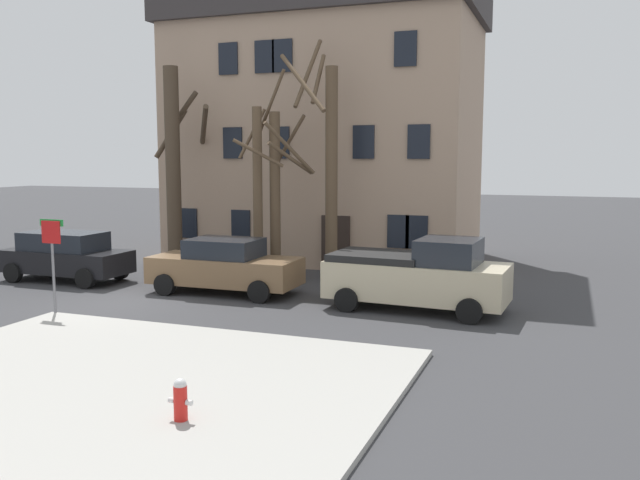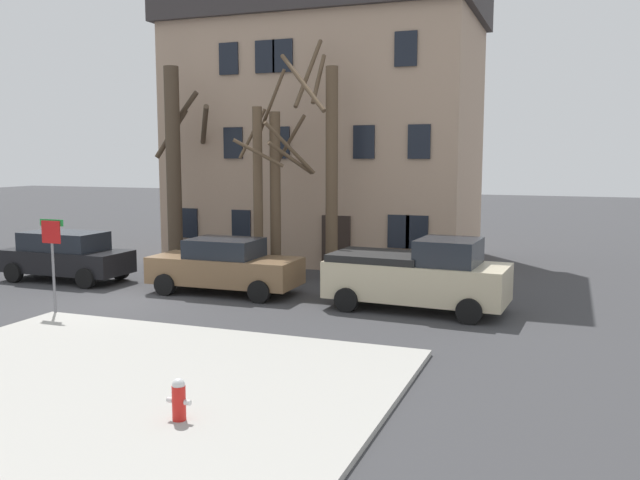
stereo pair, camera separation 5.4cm
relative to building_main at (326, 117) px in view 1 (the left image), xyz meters
The scene contains 13 objects.
ground_plane 12.67m from the building_main, 104.62° to the right, with size 120.00×120.00×0.00m, color #38383A.
sidewalk_slab 18.34m from the building_main, 83.71° to the right, with size 10.34×8.89×0.12m, color #A8A59E.
building_main is the anchor object (origin of this frame).
tree_bare_near 6.89m from the building_main, 129.99° to the right, with size 2.67×2.15×7.59m.
tree_bare_mid 6.62m from the building_main, 92.93° to the right, with size 1.90×2.07×7.23m.
tree_bare_far 6.32m from the building_main, 87.81° to the right, with size 1.96×2.39×5.81m.
tree_bare_end 5.71m from the building_main, 69.26° to the right, with size 2.18×2.86×8.40m.
car_black_wagon 11.85m from the building_main, 127.25° to the right, with size 4.48×2.03×1.71m.
car_brown_sedan 9.89m from the building_main, 92.20° to the right, with size 4.75×2.12×1.73m.
pickup_truck_beige 11.56m from the building_main, 55.90° to the right, with size 5.12×2.50×2.06m.
fire_hydrant 19.33m from the building_main, 77.39° to the right, with size 0.42×0.22×0.69m.
street_sign_pole 13.83m from the building_main, 103.78° to the right, with size 0.76×0.07×2.64m.
bicycle_leaning 11.27m from the building_main, 145.45° to the right, with size 1.70×0.53×1.03m.
Camera 1 is at (12.53, -16.13, 4.32)m, focal length 37.70 mm.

